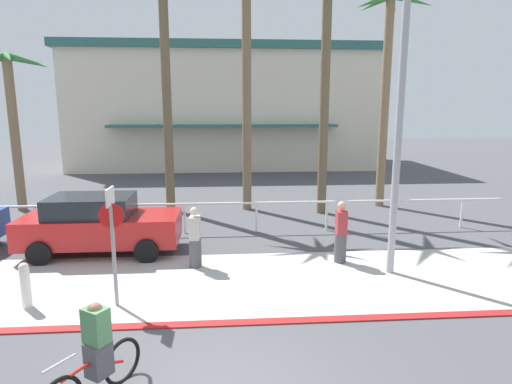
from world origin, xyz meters
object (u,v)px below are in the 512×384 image
object	(u,v)px
bollard_0	(25,285)
pedestrian_1	(341,235)
pedestrian_0	(195,240)
palm_tree_5	(388,58)
palm_tree_1	(11,95)
stop_sign_bike_lane	(112,230)
palm_tree_4	(327,28)
car_red_1	(99,224)
palm_tree_2	(165,20)
cyclist_red_0	(96,355)
streetlight_curb	(405,102)
palm_tree_3	(246,31)

from	to	relation	value
bollard_0	pedestrian_1	bearing A→B (deg)	16.66
bollard_0	pedestrian_0	size ratio (longest dim) A/B	0.61
palm_tree_5	pedestrian_1	world-z (taller)	palm_tree_5
palm_tree_1	pedestrian_1	distance (m)	13.95
palm_tree_1	palm_tree_5	world-z (taller)	palm_tree_5
palm_tree_1	pedestrian_1	xyz separation A→B (m)	(11.41, -7.05, -3.82)
stop_sign_bike_lane	pedestrian_1	size ratio (longest dim) A/B	1.50
palm_tree_4	car_red_1	distance (m)	10.58
palm_tree_2	cyclist_red_0	bearing A→B (deg)	-88.66
bollard_0	palm_tree_5	size ratio (longest dim) A/B	0.12
pedestrian_1	streetlight_curb	bearing A→B (deg)	-44.61
palm_tree_3	palm_tree_5	xyz separation A→B (m)	(5.71, 0.24, -0.93)
pedestrian_1	palm_tree_2	bearing A→B (deg)	129.22
bollard_0	pedestrian_1	xyz separation A→B (m)	(7.28, 2.18, 0.27)
streetlight_curb	palm_tree_4	xyz separation A→B (m)	(-0.33, 6.67, 2.73)
streetlight_curb	car_red_1	xyz separation A→B (m)	(-7.78, 2.35, -3.41)
streetlight_curb	palm_tree_5	world-z (taller)	palm_tree_5
pedestrian_0	palm_tree_1	bearing A→B (deg)	136.55
cyclist_red_0	pedestrian_0	distance (m)	5.29
palm_tree_1	cyclist_red_0	distance (m)	14.42
streetlight_curb	stop_sign_bike_lane	bearing A→B (deg)	-169.84
palm_tree_5	bollard_0	bearing A→B (deg)	-140.68
palm_tree_4	pedestrian_0	world-z (taller)	palm_tree_4
palm_tree_1	palm_tree_3	distance (m)	9.56
palm_tree_2	pedestrian_0	bearing A→B (deg)	-78.23
palm_tree_1	pedestrian_1	size ratio (longest dim) A/B	3.67
bollard_0	pedestrian_0	distance (m)	4.00
stop_sign_bike_lane	palm_tree_5	xyz separation A→B (m)	(8.96, 8.91, 4.41)
cyclist_red_0	pedestrian_1	bearing A→B (deg)	46.50
palm_tree_5	pedestrian_1	size ratio (longest dim) A/B	5.06
stop_sign_bike_lane	cyclist_red_0	distance (m)	3.20
palm_tree_2	car_red_1	xyz separation A→B (m)	(-1.46, -5.15, -6.49)
palm_tree_2	pedestrian_0	xyz separation A→B (m)	(1.35, -6.50, -6.62)
palm_tree_5	pedestrian_0	bearing A→B (deg)	-137.74
palm_tree_3	palm_tree_4	world-z (taller)	palm_tree_3
stop_sign_bike_lane	pedestrian_0	distance (m)	2.81
stop_sign_bike_lane	palm_tree_4	size ratio (longest dim) A/B	0.27
palm_tree_5	pedestrian_0	xyz separation A→B (m)	(-7.43, -6.75, -5.34)
palm_tree_3	cyclist_red_0	world-z (taller)	palm_tree_3
palm_tree_4	palm_tree_5	xyz separation A→B (m)	(2.79, 1.07, -0.92)
palm_tree_1	pedestrian_1	bearing A→B (deg)	-31.72
palm_tree_5	stop_sign_bike_lane	bearing A→B (deg)	-135.15
stop_sign_bike_lane	pedestrian_0	bearing A→B (deg)	54.72
palm_tree_4	pedestrian_1	world-z (taller)	palm_tree_4
palm_tree_1	palm_tree_5	size ratio (longest dim) A/B	0.72
pedestrian_0	pedestrian_1	size ratio (longest dim) A/B	0.95
palm_tree_1	cyclist_red_0	world-z (taller)	palm_tree_1
palm_tree_1	palm_tree_2	size ratio (longest dim) A/B	0.64
cyclist_red_0	pedestrian_1	size ratio (longest dim) A/B	0.91
palm_tree_2	pedestrian_1	distance (m)	10.59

